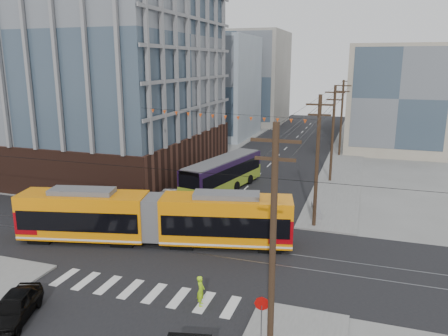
{
  "coord_description": "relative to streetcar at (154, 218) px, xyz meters",
  "views": [
    {
      "loc": [
        12.15,
        -24.05,
        13.45
      ],
      "look_at": [
        1.26,
        8.86,
        5.02
      ],
      "focal_mm": 35.0,
      "sensor_mm": 36.0,
      "label": 1
    }
  ],
  "objects": [
    {
      "name": "utility_pole_near",
      "position": [
        11.13,
        -9.83,
        3.51
      ],
      "size": [
        0.3,
        0.3,
        11.0
      ],
      "primitive_type": "cylinder",
      "color": "black",
      "rests_on": "ground"
    },
    {
      "name": "bg_bldg_nw_near",
      "position": [
        -14.37,
        48.17,
        7.01
      ],
      "size": [
        18.0,
        16.0,
        18.0
      ],
      "primitive_type": "cube",
      "color": "#8C99A5",
      "rests_on": "ground"
    },
    {
      "name": "parked_car_silver",
      "position": [
        -2.86,
        9.81,
        -1.31
      ],
      "size": [
        2.2,
        4.33,
        1.36
      ],
      "primitive_type": "imported",
      "rotation": [
        0.0,
        0.0,
        2.95
      ],
      "color": "#A9AAAA",
      "rests_on": "ground"
    },
    {
      "name": "streetcar",
      "position": [
        0.0,
        0.0,
        0.0
      ],
      "size": [
        20.79,
        7.48,
        3.98
      ],
      "primitive_type": null,
      "rotation": [
        0.0,
        0.0,
        0.23
      ],
      "color": "orange",
      "rests_on": "ground"
    },
    {
      "name": "black_sedan",
      "position": [
        -2.36,
        -11.66,
        -1.24
      ],
      "size": [
        3.14,
        4.77,
        1.51
      ],
      "primitive_type": "imported",
      "rotation": [
        0.0,
        0.0,
        0.34
      ],
      "color": "black",
      "rests_on": "ground"
    },
    {
      "name": "bg_bldg_ne_near",
      "position": [
        18.63,
        44.17,
        6.01
      ],
      "size": [
        14.0,
        14.0,
        16.0
      ],
      "primitive_type": "cube",
      "color": "gray",
      "rests_on": "ground"
    },
    {
      "name": "utility_pole_far",
      "position": [
        11.13,
        52.17,
        3.51
      ],
      "size": [
        0.3,
        0.3,
        11.0
      ],
      "primitive_type": "cylinder",
      "color": "black",
      "rests_on": "ground"
    },
    {
      "name": "pedestrian",
      "position": [
        6.55,
        -7.17,
        -1.09
      ],
      "size": [
        0.6,
        0.76,
        1.8
      ],
      "primitive_type": "imported",
      "rotation": [
        0.0,
        0.0,
        1.87
      ],
      "color": "#A4E217",
      "rests_on": "ground"
    },
    {
      "name": "office_building",
      "position": [
        -19.37,
        19.17,
        12.31
      ],
      "size": [
        30.0,
        25.0,
        28.6
      ],
      "primitive_type": "cube",
      "color": "#381E16",
      "rests_on": "ground"
    },
    {
      "name": "bg_bldg_ne_far",
      "position": [
        20.63,
        64.17,
        5.01
      ],
      "size": [
        16.0,
        16.0,
        14.0
      ],
      "primitive_type": "cube",
      "color": "#8C99A5",
      "rests_on": "ground"
    },
    {
      "name": "ground",
      "position": [
        2.63,
        -3.83,
        -1.99
      ],
      "size": [
        160.0,
        160.0,
        0.0
      ],
      "primitive_type": "plane",
      "color": "slate"
    },
    {
      "name": "stop_sign",
      "position": [
        10.61,
        -9.49,
        -0.8
      ],
      "size": [
        0.81,
        0.81,
        2.38
      ],
      "primitive_type": null,
      "rotation": [
        0.0,
        0.0,
        0.13
      ],
      "color": "#AC0704",
      "rests_on": "ground"
    },
    {
      "name": "parked_car_white",
      "position": [
        -3.21,
        16.43,
        -1.37
      ],
      "size": [
        3.21,
        4.64,
        1.25
      ],
      "primitive_type": "imported",
      "rotation": [
        0.0,
        0.0,
        3.52
      ],
      "color": "silver",
      "rests_on": "ground"
    },
    {
      "name": "parked_car_grey",
      "position": [
        -2.5,
        21.14,
        -1.35
      ],
      "size": [
        3.0,
        4.94,
        1.28
      ],
      "primitive_type": "imported",
      "rotation": [
        0.0,
        0.0,
        3.34
      ],
      "color": "#45484A",
      "rests_on": "ground"
    },
    {
      "name": "city_bus",
      "position": [
        0.51,
        14.89,
        -0.19
      ],
      "size": [
        5.31,
        13.03,
        3.61
      ],
      "primitive_type": null,
      "rotation": [
        0.0,
        0.0,
        -0.21
      ],
      "color": "black",
      "rests_on": "ground"
    },
    {
      "name": "bg_bldg_nw_far",
      "position": [
        -11.37,
        68.17,
        8.01
      ],
      "size": [
        16.0,
        18.0,
        20.0
      ],
      "primitive_type": "cube",
      "color": "gray",
      "rests_on": "ground"
    },
    {
      "name": "jersey_barrier",
      "position": [
        10.93,
        10.39,
        -1.63
      ],
      "size": [
        1.56,
        3.67,
        0.72
      ],
      "primitive_type": "cube",
      "rotation": [
        0.0,
        0.0,
        0.22
      ],
      "color": "slate",
      "rests_on": "ground"
    }
  ]
}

